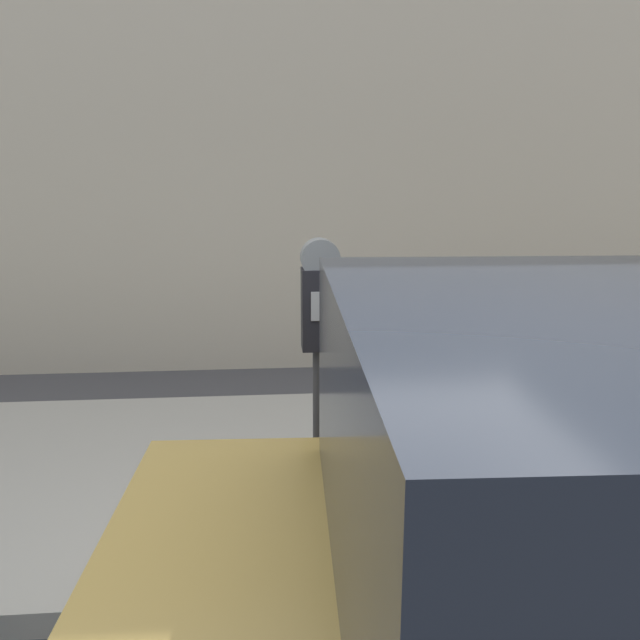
# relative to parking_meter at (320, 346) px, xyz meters

# --- Properties ---
(sidewalk) EXTENTS (24.00, 2.80, 0.13)m
(sidewalk) POSITION_rel_parking_meter_xyz_m (-0.27, 1.14, -1.20)
(sidewalk) COLOR #ADAAA3
(sidewalk) RESTS_ON ground_plane
(building_facade) EXTENTS (24.00, 0.30, 6.54)m
(building_facade) POSITION_rel_parking_meter_xyz_m (-0.27, 3.91, 2.00)
(building_facade) COLOR beige
(building_facade) RESTS_ON ground_plane
(parking_meter) EXTENTS (0.17, 0.15, 1.63)m
(parking_meter) POSITION_rel_parking_meter_xyz_m (0.00, 0.00, 0.00)
(parking_meter) COLOR #2D2D30
(parking_meter) RESTS_ON sidewalk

